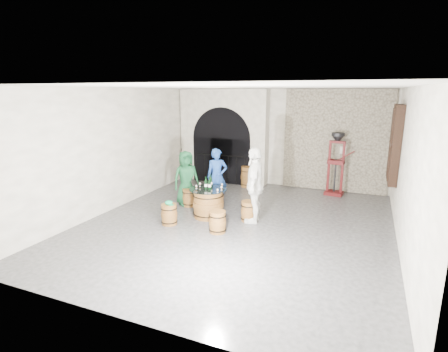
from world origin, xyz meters
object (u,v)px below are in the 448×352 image
at_px(barrel_stool_right, 249,211).
at_px(wine_bottle_center, 210,184).
at_px(barrel_stool_near_left, 169,214).
at_px(corking_press, 336,159).
at_px(barrel_stool_left, 189,197).
at_px(wine_bottle_right, 211,182).
at_px(barrel_table, 208,203).
at_px(wine_bottle_left, 206,184).
at_px(barrel_stool_far, 217,196).
at_px(side_barrel, 248,177).
at_px(person_white, 255,185).
at_px(barrel_stool_near_right, 218,222).
at_px(person_blue, 217,177).
at_px(person_green, 186,178).

bearing_deg(barrel_stool_right, wine_bottle_center, -171.76).
xyz_separation_m(barrel_stool_near_left, corking_press, (3.40, 4.10, 0.87)).
height_order(barrel_stool_left, wine_bottle_right, wine_bottle_right).
height_order(barrel_table, wine_bottle_left, wine_bottle_left).
xyz_separation_m(barrel_stool_far, barrel_stool_near_left, (-0.43, -1.86, 0.00)).
bearing_deg(barrel_table, corking_press, 49.96).
xyz_separation_m(barrel_stool_right, side_barrel, (-1.05, 3.04, 0.09)).
bearing_deg(person_white, barrel_stool_right, -92.47).
relative_size(barrel_stool_left, barrel_stool_near_left, 1.00).
xyz_separation_m(barrel_stool_near_right, person_blue, (-0.84, 1.90, 0.54)).
height_order(barrel_table, wine_bottle_right, wine_bottle_right).
bearing_deg(side_barrel, barrel_stool_far, -95.54).
bearing_deg(corking_press, side_barrel, -171.44).
bearing_deg(person_blue, barrel_stool_left, -176.44).
distance_m(barrel_stool_left, person_white, 2.20).
bearing_deg(person_white, wine_bottle_right, -102.58).
height_order(barrel_table, barrel_stool_far, barrel_table).
distance_m(barrel_stool_near_right, person_green, 2.29).
bearing_deg(barrel_stool_near_right, barrel_table, 126.54).
relative_size(barrel_stool_right, wine_bottle_left, 1.55).
distance_m(barrel_stool_near_left, side_barrel, 4.04).
bearing_deg(corking_press, wine_bottle_left, -124.12).
distance_m(barrel_stool_left, wine_bottle_left, 1.20).
bearing_deg(barrel_stool_right, barrel_stool_far, 143.94).
relative_size(wine_bottle_left, side_barrel, 0.48).
distance_m(barrel_stool_right, barrel_stool_near_right, 1.05).
distance_m(side_barrel, corking_press, 2.87).
distance_m(person_green, corking_press, 4.57).
bearing_deg(side_barrel, barrel_table, -89.94).
xyz_separation_m(barrel_table, barrel_stool_far, (-0.21, 1.03, -0.11)).
bearing_deg(barrel_table, wine_bottle_left, -146.05).
relative_size(wine_bottle_center, corking_press, 0.17).
bearing_deg(barrel_stool_far, person_blue, 101.53).
relative_size(person_green, person_blue, 0.97).
xyz_separation_m(wine_bottle_right, corking_press, (2.77, 3.07, 0.25)).
relative_size(person_blue, side_barrel, 2.32).
height_order(barrel_stool_far, wine_bottle_center, wine_bottle_center).
distance_m(barrel_stool_right, corking_press, 3.69).
distance_m(wine_bottle_center, wine_bottle_right, 0.25).
distance_m(person_blue, wine_bottle_left, 1.10).
xyz_separation_m(wine_bottle_center, corking_press, (2.70, 3.30, 0.25)).
height_order(barrel_stool_left, barrel_stool_near_right, same).
height_order(barrel_table, wine_bottle_center, wine_bottle_center).
bearing_deg(corking_press, wine_bottle_right, -126.01).
height_order(barrel_stool_right, corking_press, corking_press).
xyz_separation_m(barrel_stool_left, wine_bottle_left, (0.82, -0.63, 0.62)).
bearing_deg(wine_bottle_right, wine_bottle_left, -95.85).
height_order(barrel_table, person_blue, person_blue).
distance_m(barrel_stool_near_left, wine_bottle_right, 1.36).
xyz_separation_m(barrel_stool_right, corking_press, (1.71, 3.16, 0.87)).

